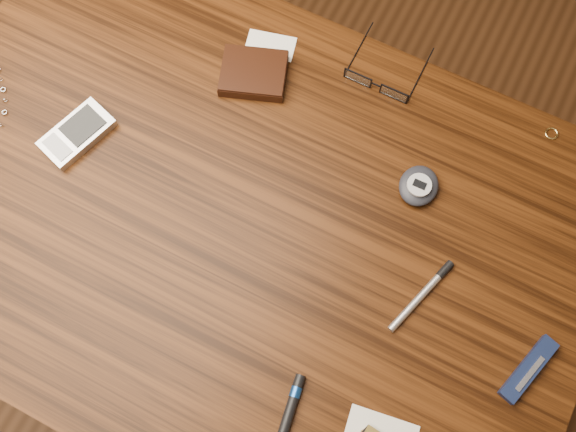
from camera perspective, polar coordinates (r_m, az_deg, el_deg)
name	(u,v)px	position (r m, az deg, el deg)	size (l,w,h in m)	color
ground	(260,312)	(1.62, -2.50, -8.54)	(3.80, 3.80, 0.00)	#472814
desk	(243,239)	(0.99, -4.05, -2.06)	(1.00, 0.70, 0.75)	#361A08
wallet_and_card	(254,73)	(0.98, -3.05, 12.61)	(0.12, 0.14, 0.02)	black
eyeglasses	(377,83)	(0.98, 7.96, 11.64)	(0.10, 0.11, 0.02)	black
gold_ring	(551,134)	(1.01, 22.37, 6.80)	(0.02, 0.02, 0.00)	#DFBD68
pda_phone	(77,134)	(0.98, -18.25, 6.97)	(0.08, 0.12, 0.02)	#AFB0B4
pedometer	(419,186)	(0.91, 11.54, 2.65)	(0.06, 0.06, 0.03)	#22242D
pocket_knife	(529,369)	(0.90, 20.60, -12.63)	(0.05, 0.10, 0.01)	#0F1D3A
silver_pen	(426,290)	(0.88, 12.17, -6.49)	(0.05, 0.12, 0.01)	#B6B6BB
black_blue_pen	(290,411)	(0.84, 0.15, -16.96)	(0.03, 0.10, 0.01)	black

